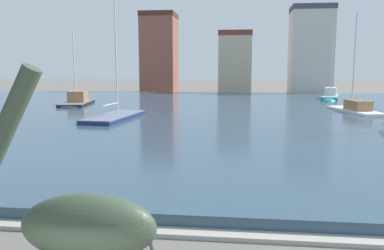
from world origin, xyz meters
The scene contains 11 objects.
harbor_water centered at (0.00, 33.30, 0.22)m, with size 78.19×52.52×0.44m, color #334C60.
quay_edge_coping centered at (0.00, 6.79, 0.06)m, with size 78.19×0.50×0.12m, color #ADA89E.
giraffe_statue centered at (-0.34, 1.64, 2.28)m, with size 2.56×0.65×4.47m.
sailboat_navy centered at (-7.55, 26.34, 0.40)m, with size 3.01×8.48×9.58m.
sailboat_teal centered at (12.89, 47.57, 0.60)m, with size 4.09×9.65×9.42m.
sailboat_white centered at (11.47, 33.05, 0.50)m, with size 3.47×8.35×8.89m.
sailboat_black centered at (-15.01, 35.83, 0.58)m, with size 3.42×7.64×8.00m.
mooring_bollard centered at (-2.03, 6.64, 0.25)m, with size 0.24×0.24×0.50m, color #232326.
townhouse_tall_gabled centered at (-12.21, 65.52, 6.83)m, with size 5.89×6.37×13.62m.
townhouse_wide_warehouse centered at (0.96, 62.04, 5.04)m, with size 5.28×6.13×10.05m.
townhouse_end_terrace centered at (12.76, 61.73, 6.90)m, with size 6.42×5.63×13.77m.
Camera 1 is at (1.48, -2.46, 4.18)m, focal length 36.52 mm.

